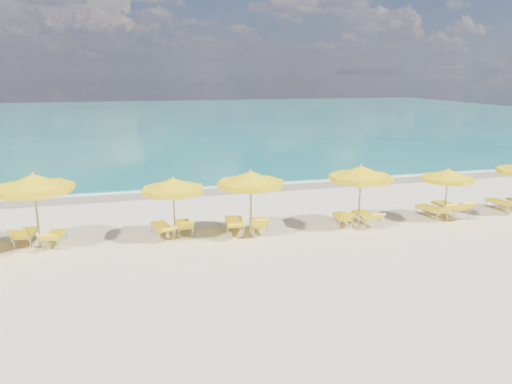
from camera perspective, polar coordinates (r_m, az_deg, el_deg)
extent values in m
plane|color=beige|center=(18.57, 1.21, -4.65)|extent=(120.00, 120.00, 0.00)
cube|color=#11655B|center=(65.37, -10.82, 8.21)|extent=(120.00, 80.00, 0.30)
cube|color=tan|center=(25.50, -3.47, 0.37)|extent=(120.00, 2.60, 0.01)
cube|color=white|center=(26.26, -3.82, 0.76)|extent=(120.00, 1.20, 0.03)
cube|color=white|center=(34.43, -16.64, 3.28)|extent=(14.00, 0.36, 0.05)
cube|color=white|center=(43.33, 2.45, 5.83)|extent=(18.00, 0.30, 0.05)
cylinder|color=tan|center=(18.15, -23.77, -2.13)|extent=(0.08, 0.08, 2.51)
cone|color=yellow|center=(17.91, -24.08, 1.11)|extent=(3.04, 3.04, 0.50)
cylinder|color=yellow|center=(17.96, -24.01, 0.35)|extent=(3.07, 3.07, 0.20)
sphere|color=tan|center=(17.86, -24.16, 1.92)|extent=(0.11, 0.11, 0.11)
cylinder|color=tan|center=(17.81, -9.35, -1.97)|extent=(0.07, 0.07, 2.18)
cone|color=yellow|center=(17.59, -9.46, 0.90)|extent=(2.72, 2.72, 0.44)
cylinder|color=yellow|center=(17.64, -9.43, 0.22)|extent=(2.74, 2.74, 0.17)
sphere|color=tan|center=(17.54, -9.49, 1.61)|extent=(0.10, 0.10, 0.10)
cylinder|color=tan|center=(17.92, -0.60, -1.42)|extent=(0.07, 0.07, 2.34)
cone|color=yellow|center=(17.69, -0.61, 1.66)|extent=(2.48, 2.48, 0.47)
cylinder|color=yellow|center=(17.74, -0.61, 0.93)|extent=(2.50, 2.50, 0.19)
sphere|color=tan|center=(17.64, -0.61, 2.42)|extent=(0.10, 0.10, 0.10)
cylinder|color=tan|center=(19.31, 11.77, -0.60)|extent=(0.07, 0.07, 2.35)
cone|color=yellow|center=(19.10, 11.91, 2.27)|extent=(2.95, 2.95, 0.47)
cylinder|color=yellow|center=(19.15, 11.88, 1.60)|extent=(2.98, 2.98, 0.19)
sphere|color=tan|center=(19.06, 11.95, 2.98)|extent=(0.10, 0.10, 0.10)
cylinder|color=tan|center=(21.38, 20.90, -0.30)|extent=(0.06, 0.06, 2.02)
cone|color=yellow|center=(21.20, 21.10, 1.92)|extent=(2.36, 2.36, 0.40)
cylinder|color=yellow|center=(21.24, 21.05, 1.40)|extent=(2.38, 2.38, 0.16)
sphere|color=tan|center=(21.17, 21.14, 2.47)|extent=(0.09, 0.09, 0.09)
cube|color=yellow|center=(19.09, -24.73, -4.27)|extent=(0.68, 1.32, 0.08)
cube|color=yellow|center=(18.26, -25.45, -4.40)|extent=(0.61, 0.52, 0.48)
cube|color=yellow|center=(18.59, -22.00, -4.54)|extent=(0.70, 1.25, 0.07)
cube|color=yellow|center=(17.80, -22.73, -4.86)|extent=(0.60, 0.57, 0.37)
cube|color=yellow|center=(18.42, -10.75, -3.89)|extent=(0.76, 1.30, 0.08)
cube|color=yellow|center=(17.58, -10.02, -4.28)|extent=(0.64, 0.65, 0.31)
cube|color=yellow|center=(18.63, -8.32, -3.64)|extent=(0.54, 1.18, 0.07)
cube|color=yellow|center=(17.82, -7.98, -3.81)|extent=(0.53, 0.47, 0.42)
cube|color=yellow|center=(18.56, -2.50, -3.40)|extent=(0.80, 1.44, 0.08)
cube|color=yellow|center=(17.59, -2.27, -3.88)|extent=(0.69, 0.70, 0.35)
cube|color=yellow|center=(18.56, 0.26, -3.51)|extent=(0.71, 1.29, 0.08)
cube|color=yellow|center=(17.73, 0.59, -3.64)|extent=(0.60, 0.53, 0.46)
cube|color=yellow|center=(19.69, 9.79, -2.77)|extent=(0.74, 1.24, 0.07)
cube|color=yellow|center=(18.92, 10.33, -2.84)|extent=(0.59, 0.53, 0.44)
cube|color=yellow|center=(19.99, 12.33, -2.53)|extent=(0.61, 1.30, 0.08)
cube|color=yellow|center=(19.17, 13.50, -2.76)|extent=(0.59, 0.57, 0.39)
cube|color=yellow|center=(21.58, 19.36, -1.81)|extent=(0.78, 1.37, 0.08)
cube|color=yellow|center=(20.94, 21.02, -1.79)|extent=(0.65, 0.58, 0.48)
cube|color=yellow|center=(22.15, 21.18, -1.45)|extent=(0.71, 1.48, 0.09)
cube|color=yellow|center=(21.36, 22.87, -1.53)|extent=(0.67, 0.62, 0.49)
cube|color=yellow|center=(23.87, 26.14, -1.03)|extent=(0.64, 1.29, 0.08)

